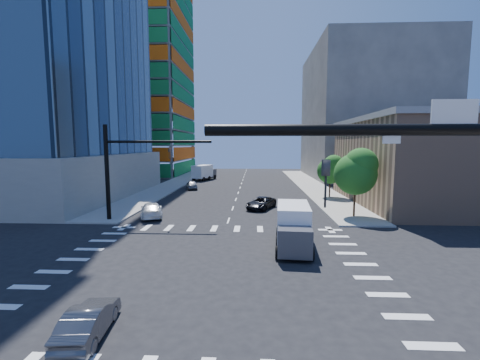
{
  "coord_description": "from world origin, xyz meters",
  "views": [
    {
      "loc": [
        2.54,
        -18.18,
        7.25
      ],
      "look_at": [
        1.31,
        8.0,
        4.38
      ],
      "focal_mm": 24.0,
      "sensor_mm": 36.0,
      "label": 1
    }
  ],
  "objects": [
    {
      "name": "ground",
      "position": [
        0.0,
        0.0,
        0.0
      ],
      "size": [
        160.0,
        160.0,
        0.0
      ],
      "primitive_type": "plane",
      "color": "black",
      "rests_on": "ground"
    },
    {
      "name": "road_markings",
      "position": [
        0.0,
        0.0,
        0.01
      ],
      "size": [
        20.0,
        20.0,
        0.01
      ],
      "primitive_type": "cube",
      "color": "silver",
      "rests_on": "ground"
    },
    {
      "name": "sidewalk_ne",
      "position": [
        12.5,
        40.0,
        0.07
      ],
      "size": [
        5.0,
        60.0,
        0.15
      ],
      "primitive_type": "cube",
      "color": "gray",
      "rests_on": "ground"
    },
    {
      "name": "sidewalk_nw",
      "position": [
        -12.5,
        40.0,
        0.07
      ],
      "size": [
        5.0,
        60.0,
        0.15
      ],
      "primitive_type": "cube",
      "color": "gray",
      "rests_on": "ground"
    },
    {
      "name": "construction_building",
      "position": [
        -27.41,
        61.93,
        24.61
      ],
      "size": [
        25.16,
        34.5,
        70.6
      ],
      "color": "slate",
      "rests_on": "ground"
    },
    {
      "name": "commercial_building",
      "position": [
        25.0,
        22.0,
        5.31
      ],
      "size": [
        20.5,
        22.5,
        10.6
      ],
      "color": "tan",
      "rests_on": "ground"
    },
    {
      "name": "bg_building_ne",
      "position": [
        27.0,
        55.0,
        14.0
      ],
      "size": [
        24.0,
        30.0,
        28.0
      ],
      "primitive_type": "cube",
      "color": "#5A5451",
      "rests_on": "ground"
    },
    {
      "name": "signal_mast_nw",
      "position": [
        -10.0,
        11.5,
        5.49
      ],
      "size": [
        10.2,
        0.4,
        9.0
      ],
      "color": "black",
      "rests_on": "sidewalk_nw"
    },
    {
      "name": "tree_south",
      "position": [
        12.63,
        13.9,
        4.69
      ],
      "size": [
        4.16,
        4.16,
        6.82
      ],
      "color": "#382316",
      "rests_on": "sidewalk_ne"
    },
    {
      "name": "tree_north",
      "position": [
        12.93,
        25.9,
        3.99
      ],
      "size": [
        3.54,
        3.52,
        5.78
      ],
      "color": "#382316",
      "rests_on": "sidewalk_ne"
    },
    {
      "name": "car_nb_far",
      "position": [
        3.25,
        17.92,
        0.67
      ],
      "size": [
        3.93,
        5.29,
        1.34
      ],
      "primitive_type": "imported",
      "rotation": [
        0.0,
        0.0,
        -0.41
      ],
      "color": "black",
      "rests_on": "ground"
    },
    {
      "name": "car_sb_near",
      "position": [
        -7.88,
        13.16,
        0.73
      ],
      "size": [
        3.54,
        5.44,
        1.47
      ],
      "primitive_type": "imported",
      "rotation": [
        0.0,
        0.0,
        3.46
      ],
      "color": "white",
      "rests_on": "ground"
    },
    {
      "name": "car_sb_mid",
      "position": [
        -7.89,
        33.9,
        0.71
      ],
      "size": [
        2.72,
        4.48,
        1.43
      ],
      "primitive_type": "imported",
      "rotation": [
        0.0,
        0.0,
        3.41
      ],
      "color": "gray",
      "rests_on": "ground"
    },
    {
      "name": "car_sb_cross",
      "position": [
        -3.74,
        -6.97,
        0.61
      ],
      "size": [
        1.68,
        3.83,
        1.22
      ],
      "primitive_type": "imported",
      "rotation": [
        0.0,
        0.0,
        3.25
      ],
      "color": "#4A4A4E",
      "rests_on": "ground"
    },
    {
      "name": "box_truck_near",
      "position": [
        5.24,
        3.79,
        1.32
      ],
      "size": [
        2.86,
        5.86,
        2.98
      ],
      "rotation": [
        0.0,
        0.0,
        -0.08
      ],
      "color": "black",
      "rests_on": "ground"
    },
    {
      "name": "box_truck_far",
      "position": [
        -7.92,
        47.82,
        1.38
      ],
      "size": [
        4.48,
        6.45,
        3.12
      ],
      "rotation": [
        0.0,
        0.0,
        2.78
      ],
      "color": "black",
      "rests_on": "ground"
    }
  ]
}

